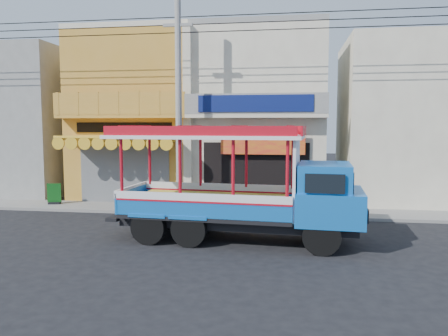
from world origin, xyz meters
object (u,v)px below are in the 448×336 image
Objects in this scene: songthaew_truck at (255,187)px; potted_plant_b at (278,199)px; green_sign at (54,195)px; utility_pole at (182,91)px; potted_plant_c at (297,198)px.

songthaew_truck is 4.48m from potted_plant_b.
potted_plant_b is at bearing -1.86° from green_sign.
utility_pole is 6.01m from songthaew_truck.
potted_plant_b is at bearing -42.91° from potted_plant_c.
green_sign is at bearing 153.77° from songthaew_truck.
potted_plant_c is (4.65, 0.78, -4.37)m from utility_pole.
songthaew_truck is (3.24, -3.85, -3.29)m from utility_pole.
potted_plant_c is at bearing 9.55° from utility_pole.
potted_plant_b is (0.63, 4.29, -1.11)m from songthaew_truck.
green_sign is (-9.37, 4.62, -1.24)m from songthaew_truck.
potted_plant_b is (10.00, -0.32, 0.12)m from green_sign.
utility_pole reaches higher than potted_plant_c.
songthaew_truck is at bearing -26.23° from green_sign.
potted_plant_c is at bearing 73.07° from songthaew_truck.
songthaew_truck is at bearing -49.89° from utility_pole.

